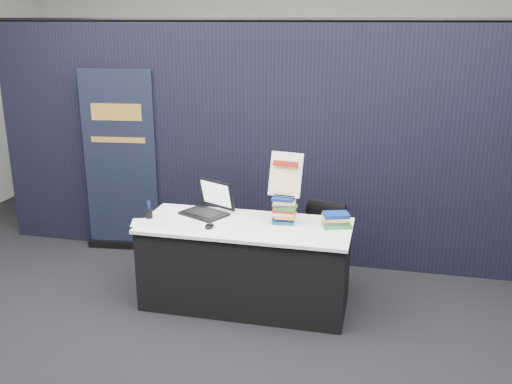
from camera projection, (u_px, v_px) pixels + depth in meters
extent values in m
plane|color=black|center=(229.00, 335.00, 4.58)|extent=(8.00, 8.00, 0.00)
cube|color=#B3B1A9|center=(307.00, 70.00, 7.79)|extent=(8.00, 0.02, 3.50)
cube|color=black|center=(271.00, 147.00, 5.72)|extent=(6.00, 0.08, 2.40)
cube|color=black|center=(246.00, 266.00, 4.99)|extent=(1.76, 0.71, 0.72)
cube|color=silver|center=(245.00, 226.00, 4.88)|extent=(1.80, 0.75, 0.03)
cube|color=black|center=(204.00, 214.00, 5.10)|extent=(0.47, 0.42, 0.02)
cube|color=black|center=(208.00, 194.00, 5.18)|extent=(0.38, 0.23, 0.27)
cube|color=white|center=(208.00, 194.00, 5.18)|extent=(0.32, 0.19, 0.21)
ellipsoid|color=black|center=(209.00, 226.00, 4.78)|extent=(0.08, 0.12, 0.04)
cube|color=beige|center=(149.00, 222.00, 4.91)|extent=(0.34, 0.29, 0.00)
cube|color=silver|center=(179.00, 225.00, 4.84)|extent=(0.35, 0.26, 0.00)
cube|color=silver|center=(184.00, 228.00, 4.78)|extent=(0.30, 0.24, 0.00)
cylinder|color=black|center=(149.00, 214.00, 5.00)|extent=(0.07, 0.07, 0.08)
cube|color=navy|center=(284.00, 221.00, 4.90)|extent=(0.20, 0.16, 0.03)
cube|color=navy|center=(284.00, 218.00, 4.89)|extent=(0.20, 0.16, 0.03)
cube|color=orange|center=(284.00, 216.00, 4.89)|extent=(0.20, 0.16, 0.03)
cube|color=#FBEECE|center=(284.00, 213.00, 4.88)|extent=(0.20, 0.16, 0.03)
cube|color=#AC1B28|center=(284.00, 210.00, 4.87)|extent=(0.20, 0.16, 0.03)
cube|color=#228131|center=(284.00, 207.00, 4.86)|extent=(0.20, 0.16, 0.03)
cube|color=#55555B|center=(285.00, 204.00, 4.86)|extent=(0.20, 0.16, 0.03)
cube|color=#DAAD57|center=(285.00, 201.00, 4.85)|extent=(0.20, 0.16, 0.03)
cube|color=navy|center=(285.00, 198.00, 4.84)|extent=(0.20, 0.16, 0.03)
cube|color=#228131|center=(336.00, 225.00, 4.81)|extent=(0.25, 0.21, 0.03)
cube|color=#55555B|center=(336.00, 221.00, 4.80)|extent=(0.25, 0.21, 0.03)
cube|color=#DAAD57|center=(336.00, 218.00, 4.79)|extent=(0.25, 0.21, 0.03)
cube|color=navy|center=(336.00, 215.00, 4.78)|extent=(0.25, 0.21, 0.03)
cube|color=black|center=(284.00, 196.00, 4.82)|extent=(0.19, 0.04, 0.02)
cylinder|color=black|center=(278.00, 180.00, 4.88)|extent=(0.03, 0.10, 0.27)
cylinder|color=black|center=(295.00, 181.00, 4.85)|extent=(0.03, 0.10, 0.27)
cube|color=white|center=(286.00, 174.00, 4.81)|extent=(0.30, 0.15, 0.37)
cube|color=#F7F19A|center=(285.00, 175.00, 4.80)|extent=(0.24, 0.12, 0.29)
cube|color=maroon|center=(286.00, 164.00, 4.77)|extent=(0.23, 0.05, 0.05)
cube|color=black|center=(126.00, 244.00, 6.30)|extent=(0.83, 0.19, 0.08)
cube|color=black|center=(120.00, 162.00, 6.04)|extent=(0.78, 0.11, 1.95)
cube|color=gold|center=(116.00, 112.00, 5.87)|extent=(0.53, 0.06, 0.18)
cube|color=gold|center=(118.00, 140.00, 5.95)|extent=(0.58, 0.07, 0.06)
cylinder|color=black|center=(300.00, 279.00, 5.09)|extent=(0.02, 0.02, 0.40)
cylinder|color=black|center=(340.00, 283.00, 5.01)|extent=(0.02, 0.02, 0.40)
cylinder|color=black|center=(305.00, 263.00, 5.42)|extent=(0.02, 0.02, 0.40)
cylinder|color=black|center=(343.00, 267.00, 5.35)|extent=(0.02, 0.02, 0.40)
cube|color=black|center=(323.00, 251.00, 5.15)|extent=(0.45, 0.45, 0.04)
cube|color=black|center=(326.00, 209.00, 5.22)|extent=(0.36, 0.11, 0.14)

